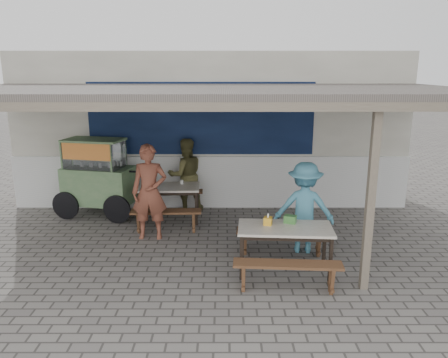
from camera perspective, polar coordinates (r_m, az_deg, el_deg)
ground at (r=7.41m, az=-2.41°, el=-10.72°), size 60.00×60.00×0.00m
back_wall at (r=10.40m, az=-1.71°, el=6.44°), size 9.00×1.28×3.50m
warung_roof at (r=7.63m, az=-2.23°, el=11.12°), size 9.00×4.21×2.81m
table_left at (r=9.18m, az=-7.19°, el=-1.41°), size 1.29×0.78×0.75m
bench_left_street at (r=8.61m, az=-7.56°, el=-4.84°), size 1.38×0.32×0.45m
bench_left_wall at (r=9.95m, az=-6.76°, el=-2.19°), size 1.38×0.32×0.45m
table_right at (r=6.87m, az=7.99°, el=-6.84°), size 1.49×0.81×0.75m
bench_right_street at (r=6.41m, az=8.29°, el=-11.69°), size 1.57×0.38×0.45m
bench_right_wall at (r=7.59m, az=7.56°, el=-7.42°), size 1.57×0.38×0.45m
vendor_cart at (r=9.76m, az=-16.22°, el=0.56°), size 2.17×1.14×1.69m
patron_street_side at (r=8.23m, az=-9.70°, el=-1.70°), size 0.67×0.45×1.80m
patron_wall_side at (r=9.78m, az=-5.02°, el=0.54°), size 0.95×0.83×1.64m
patron_right_table at (r=7.67m, az=10.45°, el=-3.68°), size 1.11×0.74×1.60m
tissue_box at (r=6.89m, az=5.75°, el=-5.48°), size 0.15×0.15×0.12m
donation_box at (r=7.01m, az=8.64°, el=-5.22°), size 0.22×0.18×0.12m
condiment_jar at (r=9.30m, az=-5.54°, el=-0.39°), size 0.07×0.07×0.08m
condiment_bowl at (r=9.25m, az=-9.02°, el=-0.71°), size 0.19×0.19×0.04m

